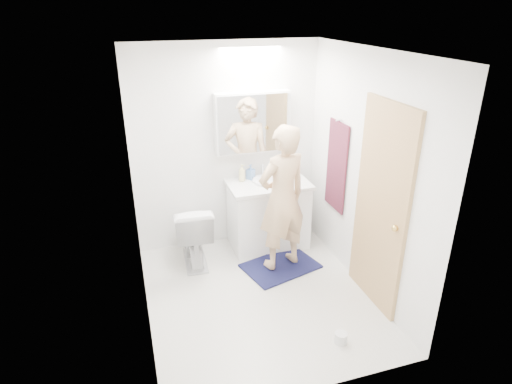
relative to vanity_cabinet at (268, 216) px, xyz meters
name	(u,v)px	position (x,y,z in m)	size (l,w,h in m)	color
floor	(259,296)	(-0.43, -0.96, -0.39)	(2.50, 2.50, 0.00)	silver
ceiling	(259,51)	(-0.43, -0.96, 2.01)	(2.50, 2.50, 0.00)	white
wall_back	(226,148)	(-0.43, 0.29, 0.81)	(2.50, 2.50, 0.00)	white
wall_front	(317,259)	(-0.43, -2.21, 0.81)	(2.50, 2.50, 0.00)	white
wall_left	(135,203)	(-1.53, -0.96, 0.81)	(2.50, 2.50, 0.00)	white
wall_right	(365,175)	(0.67, -0.96, 0.81)	(2.50, 2.50, 0.00)	white
vanity_cabinet	(268,216)	(0.00, 0.00, 0.00)	(0.90, 0.55, 0.78)	white
countertop	(269,184)	(0.00, 0.00, 0.41)	(0.95, 0.58, 0.04)	white
sink_basin	(268,181)	(0.00, 0.03, 0.45)	(0.36, 0.36, 0.03)	silver
faucet	(263,170)	(0.00, 0.22, 0.51)	(0.02, 0.02, 0.16)	silver
medicine_cabinet	(253,122)	(-0.13, 0.21, 1.11)	(0.88, 0.14, 0.70)	white
mirror_panel	(255,124)	(-0.13, 0.13, 1.11)	(0.84, 0.01, 0.66)	silver
toilet	(193,233)	(-0.94, -0.11, -0.02)	(0.42, 0.73, 0.74)	white
bath_rug	(280,266)	(-0.03, -0.54, -0.38)	(0.80, 0.55, 0.02)	#14183F
person	(282,199)	(-0.03, -0.54, 0.46)	(0.59, 0.39, 1.61)	tan
door	(381,208)	(0.65, -1.31, 0.61)	(0.04, 0.80, 2.00)	tan
door_knob	(395,228)	(0.61, -1.61, 0.56)	(0.06, 0.06, 0.06)	gold
towel	(337,166)	(0.65, -0.41, 0.71)	(0.02, 0.42, 1.00)	#161239
towel_hook	(339,120)	(0.64, -0.41, 1.23)	(0.02, 0.02, 0.07)	silver
soap_bottle_a	(242,173)	(-0.28, 0.15, 0.53)	(0.08, 0.08, 0.21)	beige
soap_bottle_b	(251,172)	(-0.16, 0.18, 0.52)	(0.08, 0.08, 0.18)	#5A83C2
toothbrush_cup	(285,172)	(0.26, 0.16, 0.48)	(0.10, 0.10, 0.09)	#3861A8
toilet_paper_roll	(341,338)	(0.06, -1.82, -0.34)	(0.11, 0.11, 0.10)	silver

